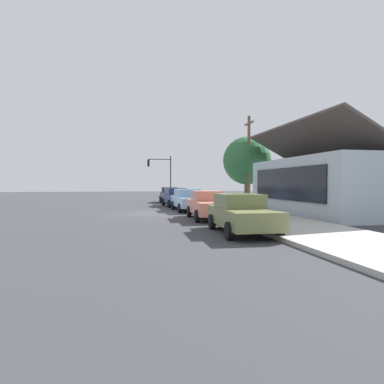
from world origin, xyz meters
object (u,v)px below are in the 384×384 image
at_px(traffic_light_main, 162,171).
at_px(utility_pole_wooden, 249,160).
at_px(car_olive, 241,213).
at_px(shade_tree, 247,161).
at_px(car_coral, 208,205).
at_px(car_navy, 176,197).
at_px(fire_hydrant_red, 250,215).
at_px(car_skyblue, 188,200).
at_px(car_charcoal, 170,195).

bearing_deg(traffic_light_main, utility_pole_wooden, 22.65).
relative_size(car_olive, traffic_light_main, 0.92).
bearing_deg(car_olive, shade_tree, 161.25).
relative_size(car_coral, traffic_light_main, 0.92).
bearing_deg(car_navy, car_coral, -2.42).
relative_size(shade_tree, fire_hydrant_red, 8.50).
bearing_deg(car_navy, car_skyblue, -2.07).
xyz_separation_m(car_navy, utility_pole_wooden, (3.09, 5.54, 3.11)).
bearing_deg(car_skyblue, car_olive, -0.30).
bearing_deg(car_navy, utility_pole_wooden, 57.61).
distance_m(car_charcoal, car_coral, 16.60).
height_order(car_olive, fire_hydrant_red, car_olive).
bearing_deg(car_coral, traffic_light_main, -176.69).
relative_size(traffic_light_main, utility_pole_wooden, 0.69).
bearing_deg(car_charcoal, shade_tree, 41.31).
height_order(car_coral, utility_pole_wooden, utility_pole_wooden).
bearing_deg(car_skyblue, car_charcoal, 178.74).
height_order(car_coral, traffic_light_main, traffic_light_main).
bearing_deg(fire_hydrant_red, utility_pole_wooden, 159.52).
bearing_deg(car_olive, car_charcoal, -177.56).
xyz_separation_m(traffic_light_main, utility_pole_wooden, (13.56, 5.66, 0.44)).
bearing_deg(car_charcoal, car_navy, 1.30).
xyz_separation_m(car_navy, car_skyblue, (5.12, 0.10, 0.00)).
bearing_deg(shade_tree, traffic_light_main, -153.24).
height_order(car_skyblue, shade_tree, shade_tree).
bearing_deg(shade_tree, car_skyblue, -58.75).
relative_size(car_charcoal, car_olive, 0.99).
height_order(car_charcoal, car_navy, same).
bearing_deg(shade_tree, fire_hydrant_red, -19.82).
relative_size(car_charcoal, fire_hydrant_red, 6.66).
relative_size(car_skyblue, shade_tree, 0.80).
bearing_deg(traffic_light_main, car_charcoal, 3.89).
bearing_deg(fire_hydrant_red, car_charcoal, -176.08).
xyz_separation_m(car_coral, shade_tree, (-9.25, 5.80, 3.14)).
bearing_deg(car_charcoal, car_coral, 3.13).
height_order(car_navy, utility_pole_wooden, utility_pole_wooden).
distance_m(car_navy, car_skyblue, 5.12).
height_order(car_olive, traffic_light_main, traffic_light_main).
bearing_deg(car_olive, traffic_light_main, -176.88).
bearing_deg(fire_hydrant_red, car_olive, -27.38).
relative_size(car_navy, car_olive, 1.02).
height_order(car_skyblue, utility_pole_wooden, utility_pole_wooden).
distance_m(car_navy, traffic_light_main, 10.81).
bearing_deg(car_navy, shade_tree, 72.00).
xyz_separation_m(car_charcoal, car_olive, (22.20, -0.01, 0.00)).
bearing_deg(utility_pole_wooden, traffic_light_main, -157.35).
bearing_deg(shade_tree, car_coral, -32.08).
bearing_deg(car_coral, fire_hydrant_red, 27.50).
xyz_separation_m(car_skyblue, traffic_light_main, (-15.59, -0.22, 2.67)).
bearing_deg(car_coral, utility_pole_wooden, 147.69).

